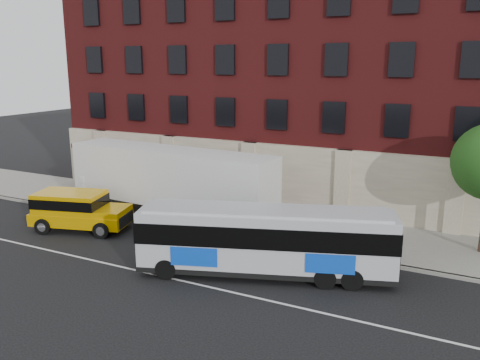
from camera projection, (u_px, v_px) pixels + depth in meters
The scene contains 9 objects.
ground at pixel (132, 275), 21.78m from camera, with size 120.00×120.00×0.00m, color black.
sidewalk at pixel (229, 217), 29.58m from camera, with size 60.00×6.00×0.15m, color #9B998D.
kerb at pixel (203, 232), 26.98m from camera, with size 60.00×0.25×0.15m, color #9B998D.
lane_line at pixel (140, 271), 22.21m from camera, with size 60.00×0.12×0.01m, color silver.
building at pixel (282, 83), 34.71m from camera, with size 30.00×12.10×15.00m.
sign_pole at pixel (84, 189), 30.49m from camera, with size 0.30×0.20×2.50m.
city_bus at pixel (266, 239), 21.47m from camera, with size 11.11×5.76×3.00m.
yellow_suv at pixel (76, 208), 27.40m from camera, with size 5.70×3.51×2.12m.
shipping_container at pixel (171, 186), 28.55m from camera, with size 12.92×3.44×4.26m.
Camera 1 is at (13.27, -15.95, 9.13)m, focal length 37.46 mm.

